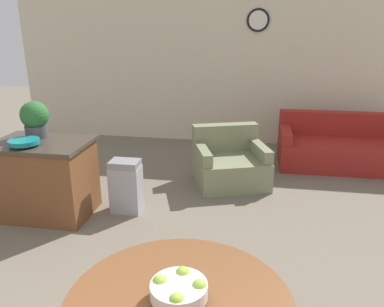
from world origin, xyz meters
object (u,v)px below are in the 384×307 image
Objects in this scene: kitchen_island at (46,178)px; armchair at (230,164)px; fruit_bowl at (179,289)px; potted_plant at (35,119)px; teal_bowl at (24,142)px; trash_bin at (126,186)px; couch at (347,149)px.

kitchen_island reaches higher than armchair.
armchair is at bearing 89.32° from fruit_bowl.
kitchen_island is 2.56× the size of potted_plant.
armchair is (2.06, 1.31, -0.18)m from kitchen_island.
trash_bin is at bearing 22.49° from teal_bowl.
fruit_bowl is 3.46m from armchair.
teal_bowl is at bearing -157.51° from trash_bin.
teal_bowl reaches higher than couch.
fruit_bowl is at bearing -46.49° from potted_plant.
teal_bowl reaches higher than trash_bin.
armchair is at bearing 32.44° from kitchen_island.
couch is 1.80× the size of armchair.
teal_bowl is at bearing -147.83° from couch.
potted_plant reaches higher than couch.
fruit_bowl is 2.94m from kitchen_island.
kitchen_island reaches higher than trash_bin.
teal_bowl is 0.51× the size of trash_bin.
kitchen_island is at bearing 65.53° from teal_bowl.
fruit_bowl is 0.93× the size of teal_bowl.
potted_plant is at bearing -171.69° from armchair.
teal_bowl is 0.77× the size of potted_plant.
kitchen_island is at bearing -166.67° from armchair.
couch is 2.07m from armchair.
armchair is (2.14, 1.49, -0.68)m from teal_bowl.
kitchen_island is at bearing -50.43° from potted_plant.
potted_plant is 2.62m from armchair.
couch is (2.96, 2.09, -0.04)m from trash_bin.
fruit_bowl is at bearing -64.26° from trash_bin.
kitchen_island is 0.53m from teal_bowl.
couch is at bearing 67.38° from fruit_bowl.
teal_bowl is (-2.10, 1.92, 0.12)m from fruit_bowl.
couch is at bearing 32.37° from teal_bowl.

